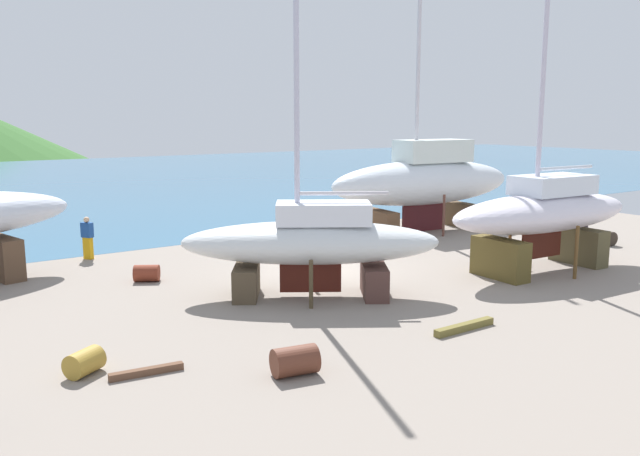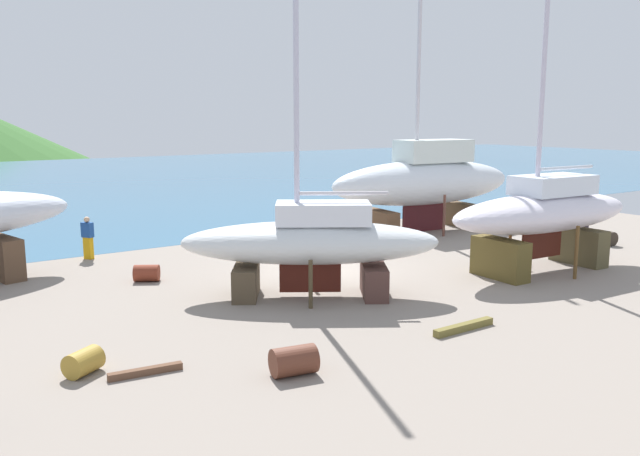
# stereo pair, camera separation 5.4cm
# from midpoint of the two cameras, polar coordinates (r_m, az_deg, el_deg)

# --- Properties ---
(ground_plane) EXTENTS (42.85, 42.85, 0.00)m
(ground_plane) POSITION_cam_midpoint_polar(r_m,az_deg,el_deg) (20.86, 4.94, -5.10)
(ground_plane) COLOR gray
(sea_water) EXTENTS (171.40, 60.00, 0.01)m
(sea_water) POSITION_cam_midpoint_polar(r_m,az_deg,el_deg) (57.11, -21.64, 3.73)
(sea_water) COLOR #356587
(sea_water) RESTS_ON ground
(sailboat_far_slipway) EXTENTS (8.28, 3.03, 13.41)m
(sailboat_far_slipway) POSITION_cam_midpoint_polar(r_m,az_deg,el_deg) (23.79, 19.02, 1.25)
(sailboat_far_slipway) COLOR brown
(sailboat_far_slipway) RESTS_ON ground
(sailboat_small_center) EXTENTS (10.09, 3.68, 14.76)m
(sailboat_small_center) POSITION_cam_midpoint_polar(r_m,az_deg,el_deg) (30.68, 9.13, 4.11)
(sailboat_small_center) COLOR brown
(sailboat_small_center) RESTS_ON ground
(sailboat_large_starboard) EXTENTS (7.68, 6.14, 10.69)m
(sailboat_large_starboard) POSITION_cam_midpoint_polar(r_m,az_deg,el_deg) (19.27, -0.83, -1.26)
(sailboat_large_starboard) COLOR #4B3D2C
(sailboat_large_starboard) RESTS_ON ground
(worker) EXTENTS (0.42, 0.50, 1.62)m
(worker) POSITION_cam_midpoint_polar(r_m,az_deg,el_deg) (26.03, -19.81, -0.77)
(worker) COLOR gold
(worker) RESTS_ON ground
(barrel_tipped_right) EXTENTS (1.03, 0.78, 0.62)m
(barrel_tipped_right) POSITION_cam_midpoint_polar(r_m,az_deg,el_deg) (13.83, -2.32, -11.58)
(barrel_tipped_right) COLOR brown
(barrel_tipped_right) RESTS_ON ground
(barrel_ochre) EXTENTS (0.84, 0.84, 0.86)m
(barrel_ochre) POSITION_cam_midpoint_polar(r_m,az_deg,el_deg) (31.66, 21.86, 0.14)
(barrel_ochre) COLOR #2F262E
(barrel_ochre) RESTS_ON ground
(barrel_blue_faded) EXTENTS (0.73, 0.92, 0.60)m
(barrel_blue_faded) POSITION_cam_midpoint_polar(r_m,az_deg,el_deg) (29.88, 23.68, -0.77)
(barrel_blue_faded) COLOR #312820
(barrel_blue_faded) RESTS_ON ground
(barrel_tar_black) EXTENTS (0.96, 0.88, 0.55)m
(barrel_tar_black) POSITION_cam_midpoint_polar(r_m,az_deg,el_deg) (22.05, -15.05, -3.86)
(barrel_tar_black) COLOR maroon
(barrel_tar_black) RESTS_ON ground
(barrel_rust_far) EXTENTS (0.92, 0.86, 0.54)m
(barrel_rust_far) POSITION_cam_midpoint_polar(r_m,az_deg,el_deg) (14.72, -20.10, -11.02)
(barrel_rust_far) COLOR olive
(barrel_rust_far) RESTS_ON ground
(barrel_tipped_left) EXTENTS (0.82, 0.93, 0.60)m
(barrel_tipped_left) POSITION_cam_midpoint_polar(r_m,az_deg,el_deg) (34.55, 18.69, 0.87)
(barrel_tipped_left) COLOR olive
(barrel_tipped_left) RESTS_ON ground
(timber_long_aft) EXTENTS (1.96, 0.22, 0.18)m
(timber_long_aft) POSITION_cam_midpoint_polar(r_m,az_deg,el_deg) (16.98, 12.48, -8.49)
(timber_long_aft) COLOR brown
(timber_long_aft) RESTS_ON ground
(timber_short_skew) EXTENTS (1.99, 0.53, 0.17)m
(timber_short_skew) POSITION_cam_midpoint_polar(r_m,az_deg,el_deg) (34.47, 21.49, 0.32)
(timber_short_skew) COLOR olive
(timber_short_skew) RESTS_ON ground
(timber_short_cross) EXTENTS (1.55, 0.37, 0.15)m
(timber_short_cross) POSITION_cam_midpoint_polar(r_m,az_deg,el_deg) (14.37, -15.10, -12.08)
(timber_short_cross) COLOR brown
(timber_short_cross) RESTS_ON ground
(timber_plank_far) EXTENTS (1.31, 2.92, 0.17)m
(timber_plank_far) POSITION_cam_midpoint_polar(r_m,az_deg,el_deg) (25.24, -0.65, -2.25)
(timber_plank_far) COLOR brown
(timber_plank_far) RESTS_ON ground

